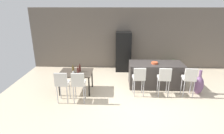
# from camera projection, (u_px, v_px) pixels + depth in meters

# --- Properties ---
(ground_plane) EXTENTS (10.00, 10.00, 0.00)m
(ground_plane) POSITION_uv_depth(u_px,v_px,m) (140.00, 93.00, 6.59)
(ground_plane) COLOR beige
(back_wall) EXTENTS (10.00, 0.12, 2.90)m
(back_wall) POSITION_uv_depth(u_px,v_px,m) (134.00, 39.00, 8.85)
(back_wall) COLOR #665B51
(back_wall) RESTS_ON ground_plane
(kitchen_island) EXTENTS (2.03, 0.94, 0.92)m
(kitchen_island) POSITION_uv_depth(u_px,v_px,m) (156.00, 75.00, 7.07)
(kitchen_island) COLOR #383330
(kitchen_island) RESTS_ON ground_plane
(bar_chair_left) EXTENTS (0.42, 0.42, 1.05)m
(bar_chair_left) POSITION_uv_depth(u_px,v_px,m) (139.00, 77.00, 6.20)
(bar_chair_left) COLOR silver
(bar_chair_left) RESTS_ON ground_plane
(bar_chair_middle) EXTENTS (0.42, 0.42, 1.05)m
(bar_chair_middle) POSITION_uv_depth(u_px,v_px,m) (164.00, 77.00, 6.18)
(bar_chair_middle) COLOR silver
(bar_chair_middle) RESTS_ON ground_plane
(bar_chair_right) EXTENTS (0.43, 0.43, 1.05)m
(bar_chair_right) POSITION_uv_depth(u_px,v_px,m) (189.00, 78.00, 6.16)
(bar_chair_right) COLOR silver
(bar_chair_right) RESTS_ON ground_plane
(dining_table) EXTENTS (1.16, 0.91, 0.74)m
(dining_table) POSITION_uv_depth(u_px,v_px,m) (76.00, 74.00, 6.55)
(dining_table) COLOR #4C4238
(dining_table) RESTS_ON ground_plane
(dining_chair_near) EXTENTS (0.40, 0.40, 1.05)m
(dining_chair_near) POSITION_uv_depth(u_px,v_px,m) (62.00, 82.00, 5.78)
(dining_chair_near) COLOR silver
(dining_chair_near) RESTS_ON ground_plane
(dining_chair_far) EXTENTS (0.41, 0.41, 1.05)m
(dining_chair_far) POSITION_uv_depth(u_px,v_px,m) (79.00, 83.00, 5.77)
(dining_chair_far) COLOR silver
(dining_chair_far) RESTS_ON ground_plane
(wine_bottle_corner) EXTENTS (0.07, 0.07, 0.30)m
(wine_bottle_corner) POSITION_uv_depth(u_px,v_px,m) (80.00, 68.00, 6.56)
(wine_bottle_corner) COLOR #471E19
(wine_bottle_corner) RESTS_ON dining_table
(wine_bottle_end) EXTENTS (0.08, 0.08, 0.31)m
(wine_bottle_end) POSITION_uv_depth(u_px,v_px,m) (78.00, 71.00, 6.27)
(wine_bottle_end) COLOR #471E19
(wine_bottle_end) RESTS_ON dining_table
(wine_bottle_left) EXTENTS (0.08, 0.08, 0.29)m
(wine_bottle_left) POSITION_uv_depth(u_px,v_px,m) (73.00, 69.00, 6.47)
(wine_bottle_left) COLOR brown
(wine_bottle_left) RESTS_ON dining_table
(wine_glass_middle) EXTENTS (0.07, 0.07, 0.17)m
(wine_glass_middle) POSITION_uv_depth(u_px,v_px,m) (73.00, 71.00, 6.24)
(wine_glass_middle) COLOR silver
(wine_glass_middle) RESTS_ON dining_table
(refrigerator) EXTENTS (0.72, 0.68, 1.84)m
(refrigerator) POSITION_uv_depth(u_px,v_px,m) (123.00, 52.00, 8.62)
(refrigerator) COLOR black
(refrigerator) RESTS_ON ground_plane
(fruit_bowl) EXTENTS (0.24, 0.24, 0.07)m
(fruit_bowl) POSITION_uv_depth(u_px,v_px,m) (155.00, 63.00, 6.84)
(fruit_bowl) COLOR #C6512D
(fruit_bowl) RESTS_ON kitchen_island
(floor_vase) EXTENTS (0.33, 0.33, 0.89)m
(floor_vase) POSITION_uv_depth(u_px,v_px,m) (199.00, 85.00, 6.45)
(floor_vase) COLOR #704C75
(floor_vase) RESTS_ON ground_plane
(potted_plant) EXTENTS (0.34, 0.34, 0.54)m
(potted_plant) POSITION_uv_depth(u_px,v_px,m) (173.00, 64.00, 8.75)
(potted_plant) COLOR #996B4C
(potted_plant) RESTS_ON ground_plane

